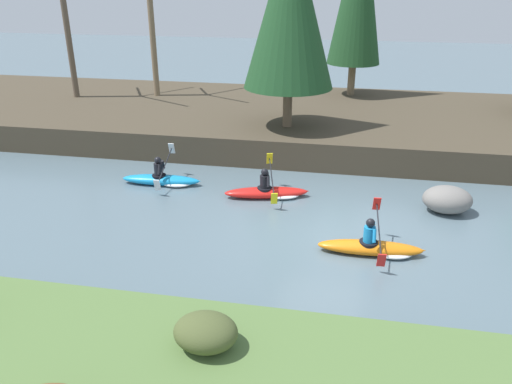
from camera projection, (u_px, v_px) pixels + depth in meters
name	position (u px, v px, depth m)	size (l,w,h in m)	color
ground_plane	(323.00, 233.00, 14.03)	(90.00, 90.00, 0.00)	slate
riverbank_far	(337.00, 123.00, 22.41)	(44.00, 9.92, 1.10)	#473D2D
conifer_tree_far_left	(290.00, 6.00, 18.14)	(3.44, 3.44, 7.50)	brown
bare_tree_upstream	(67.00, 19.00, 23.31)	(4.22, 4.17, 7.71)	brown
bare_tree_mid_upstream	(153.00, 35.00, 23.89)	(3.40, 3.36, 6.15)	#7A664C
shrub_clump_far_end	(206.00, 332.00, 8.50)	(1.12, 0.93, 0.60)	#4C562D
kayaker_lead	(375.00, 247.00, 12.92)	(2.78, 2.07, 1.20)	orange
kayaker_middle	(270.00, 192.00, 16.20)	(2.78, 2.05, 1.20)	red
kayaker_trailing	(164.00, 179.00, 17.18)	(2.79, 2.07, 1.20)	#1993D6
boulder_midstream	(447.00, 200.00, 15.12)	(1.46, 1.15, 0.83)	gray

